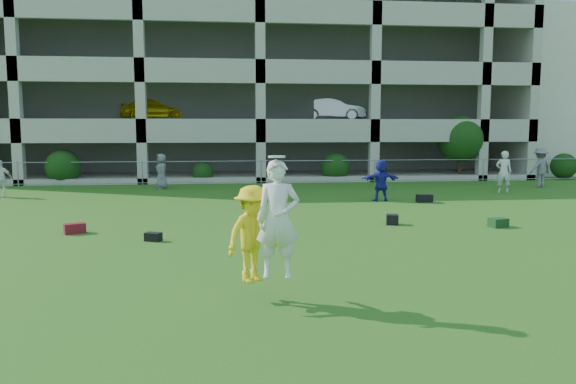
{
  "coord_description": "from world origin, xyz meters",
  "views": [
    {
      "loc": [
        -1.79,
        -9.82,
        2.9
      ],
      "look_at": [
        -0.37,
        3.0,
        1.4
      ],
      "focal_mm": 35.0,
      "sensor_mm": 36.0,
      "label": 1
    }
  ],
  "objects": [
    {
      "name": "ground",
      "position": [
        0.0,
        0.0,
        0.0
      ],
      "size": [
        100.0,
        100.0,
        0.0
      ],
      "primitive_type": "plane",
      "color": "#235114",
      "rests_on": "ground"
    },
    {
      "name": "stucco_building",
      "position": [
        23.0,
        28.0,
        5.0
      ],
      "size": [
        16.0,
        14.0,
        10.0
      ],
      "primitive_type": "cube",
      "color": "beige",
      "rests_on": "ground"
    },
    {
      "name": "bystander_b",
      "position": [
        -11.08,
        14.39,
        0.77
      ],
      "size": [
        0.96,
        0.53,
        1.55
      ],
      "primitive_type": "imported",
      "rotation": [
        0.0,
        0.0,
        0.18
      ],
      "color": "white",
      "rests_on": "ground"
    },
    {
      "name": "bystander_c",
      "position": [
        -4.8,
        16.86,
        0.83
      ],
      "size": [
        0.76,
        0.93,
        1.65
      ],
      "primitive_type": "imported",
      "rotation": [
        0.0,
        0.0,
        -1.24
      ],
      "color": "slate",
      "rests_on": "ground"
    },
    {
      "name": "bystander_d",
      "position": [
        4.23,
        11.51,
        0.82
      ],
      "size": [
        1.51,
        0.49,
        1.63
      ],
      "primitive_type": "imported",
      "rotation": [
        0.0,
        0.0,
        3.14
      ],
      "color": "navy",
      "rests_on": "ground"
    },
    {
      "name": "bystander_e",
      "position": [
        10.33,
        13.54,
        0.93
      ],
      "size": [
        0.78,
        0.64,
        1.86
      ],
      "primitive_type": "imported",
      "rotation": [
        0.0,
        0.0,
        2.81
      ],
      "color": "silver",
      "rests_on": "ground"
    },
    {
      "name": "bystander_f",
      "position": [
        13.26,
        15.65,
        0.95
      ],
      "size": [
        1.39,
        1.05,
        1.9
      ],
      "primitive_type": "imported",
      "rotation": [
        0.0,
        0.0,
        3.45
      ],
      "color": "slate",
      "rests_on": "ground"
    },
    {
      "name": "bag_red_a",
      "position": [
        -5.93,
        5.83,
        0.14
      ],
      "size": [
        0.62,
        0.5,
        0.28
      ],
      "primitive_type": "cube",
      "rotation": [
        0.0,
        0.0,
        0.42
      ],
      "color": "maroon",
      "rests_on": "ground"
    },
    {
      "name": "bag_black_b",
      "position": [
        -3.66,
        4.55,
        0.11
      ],
      "size": [
        0.47,
        0.4,
        0.22
      ],
      "primitive_type": "cube",
      "rotation": [
        0.0,
        0.0,
        -0.44
      ],
      "color": "black",
      "rests_on": "ground"
    },
    {
      "name": "bag_green_c",
      "position": [
        6.06,
        5.49,
        0.13
      ],
      "size": [
        0.57,
        0.47,
        0.26
      ],
      "primitive_type": "cube",
      "rotation": [
        0.0,
        0.0,
        0.26
      ],
      "color": "#123219",
      "rests_on": "ground"
    },
    {
      "name": "crate_d",
      "position": [
        3.12,
        6.25,
        0.15
      ],
      "size": [
        0.43,
        0.43,
        0.3
      ],
      "primitive_type": "cube",
      "rotation": [
        0.0,
        0.0,
        -0.25
      ],
      "color": "black",
      "rests_on": "ground"
    },
    {
      "name": "bag_black_e",
      "position": [
        5.81,
        10.95,
        0.15
      ],
      "size": [
        0.63,
        0.37,
        0.3
      ],
      "primitive_type": "cube",
      "rotation": [
        0.0,
        0.0,
        0.12
      ],
      "color": "black",
      "rests_on": "ground"
    },
    {
      "name": "bag_green_g",
      "position": [
        -0.35,
        11.77,
        0.12
      ],
      "size": [
        0.56,
        0.41,
        0.25
      ],
      "primitive_type": "cube",
      "rotation": [
        0.0,
        0.0,
        -0.24
      ],
      "color": "#153B1D",
      "rests_on": "ground"
    },
    {
      "name": "frisbee_contest",
      "position": [
        -1.22,
        -0.78,
        1.25
      ],
      "size": [
        1.35,
        1.18,
        2.13
      ],
      "color": "yellow",
      "rests_on": "ground"
    },
    {
      "name": "parking_garage",
      "position": [
        -0.0,
        27.7,
        6.01
      ],
      "size": [
        30.0,
        14.0,
        12.0
      ],
      "color": "#9E998C",
      "rests_on": "ground"
    },
    {
      "name": "fence",
      "position": [
        0.0,
        19.0,
        0.61
      ],
      "size": [
        36.06,
        0.06,
        1.2
      ],
      "color": "gray",
      "rests_on": "ground"
    },
    {
      "name": "shrub_row",
      "position": [
        4.59,
        19.7,
        1.51
      ],
      "size": [
        34.38,
        2.52,
        3.5
      ],
      "color": "#163D11",
      "rests_on": "ground"
    }
  ]
}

